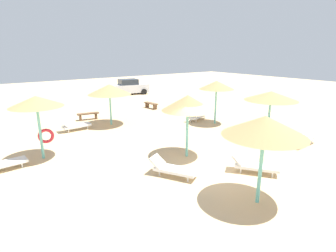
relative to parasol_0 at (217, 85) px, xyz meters
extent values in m
plane|color=#D1B284|center=(-5.49, -5.09, -2.61)|extent=(80.00, 80.00, 0.00)
cylinder|color=#6BC6BC|center=(0.00, 0.00, -1.38)|extent=(0.12, 0.12, 2.45)
cone|color=tan|center=(0.00, 0.00, 0.02)|extent=(2.29, 2.29, 0.54)
cylinder|color=#6BC6BC|center=(-5.84, 3.91, -1.53)|extent=(0.12, 0.12, 2.15)
cone|color=tan|center=(-5.84, 3.91, -0.23)|extent=(2.80, 2.80, 0.65)
cylinder|color=#6BC6BC|center=(-6.07, -7.85, -1.41)|extent=(0.12, 0.12, 2.39)
cone|color=tan|center=(-6.07, -7.85, -0.01)|extent=(2.58, 2.58, 0.62)
cylinder|color=#6BC6BC|center=(0.10, -4.00, -1.47)|extent=(0.12, 0.12, 2.27)
cone|color=tan|center=(0.10, -4.00, -0.19)|extent=(2.86, 2.86, 0.50)
cylinder|color=#6BC6BC|center=(-5.36, -3.41, -1.45)|extent=(0.12, 0.12, 2.31)
cone|color=tan|center=(-5.36, -3.41, -0.05)|extent=(2.36, 2.36, 0.69)
cylinder|color=#6BC6BC|center=(-10.88, 0.31, -1.34)|extent=(0.12, 0.12, 2.53)
cone|color=tan|center=(-10.88, 0.31, 0.06)|extent=(2.29, 2.29, 0.48)
torus|color=red|center=(-10.66, 0.31, -1.57)|extent=(0.71, 0.31, 0.70)
cube|color=white|center=(-0.32, 1.41, -2.33)|extent=(1.82, 1.15, 0.12)
cube|color=white|center=(-1.08, 1.15, -2.06)|extent=(0.60, 0.74, 0.47)
cylinder|color=silver|center=(-0.82, 1.01, -2.50)|extent=(0.06, 0.06, 0.22)
cylinder|color=silver|center=(-0.96, 1.42, -2.50)|extent=(0.06, 0.06, 0.22)
cylinder|color=silver|center=(0.32, 1.39, -2.50)|extent=(0.06, 0.06, 0.22)
cylinder|color=silver|center=(0.18, 1.81, -2.50)|extent=(0.06, 0.06, 0.22)
cube|color=white|center=(-8.14, 3.98, -2.33)|extent=(1.72, 0.69, 0.12)
cube|color=white|center=(-8.94, 3.96, -2.08)|extent=(0.47, 0.65, 0.44)
cylinder|color=silver|center=(-8.73, 3.74, -2.50)|extent=(0.06, 0.06, 0.22)
cylinder|color=silver|center=(-8.74, 4.18, -2.50)|extent=(0.06, 0.06, 0.22)
cylinder|color=silver|center=(-7.53, 3.78, -2.50)|extent=(0.06, 0.06, 0.22)
cylinder|color=silver|center=(-7.54, 4.22, -2.50)|extent=(0.06, 0.06, 0.22)
cube|color=white|center=(-4.24, -6.47, -2.33)|extent=(1.51, 1.75, 0.12)
cube|color=white|center=(-4.71, -5.82, -2.07)|extent=(0.78, 0.73, 0.45)
cylinder|color=silver|center=(-4.77, -6.12, -2.50)|extent=(0.06, 0.06, 0.22)
cylinder|color=silver|center=(-4.41, -5.86, -2.50)|extent=(0.06, 0.06, 0.22)
cylinder|color=silver|center=(-4.07, -7.09, -2.50)|extent=(0.06, 0.06, 0.22)
cylinder|color=silver|center=(-3.71, -6.83, -2.50)|extent=(0.06, 0.06, 0.22)
cube|color=white|center=(0.51, -5.82, -2.33)|extent=(1.72, 0.70, 0.12)
cube|color=white|center=(1.31, -5.79, -2.14)|extent=(0.55, 0.66, 0.33)
cylinder|color=silver|center=(1.10, -5.58, -2.50)|extent=(0.06, 0.06, 0.22)
cylinder|color=silver|center=(1.12, -6.02, -2.50)|extent=(0.06, 0.06, 0.22)
cylinder|color=silver|center=(-0.10, -5.62, -2.50)|extent=(0.06, 0.06, 0.22)
cylinder|color=silver|center=(-0.08, -6.06, -2.50)|extent=(0.06, 0.06, 0.22)
cube|color=white|center=(-7.10, -4.80, -2.33)|extent=(1.39, 1.80, 0.12)
cube|color=white|center=(-7.49, -4.10, -2.09)|extent=(0.79, 0.73, 0.41)
cylinder|color=silver|center=(-7.58, -4.38, -2.50)|extent=(0.06, 0.06, 0.22)
cylinder|color=silver|center=(-7.20, -4.17, -2.50)|extent=(0.06, 0.06, 0.22)
cylinder|color=silver|center=(-6.99, -5.43, -2.50)|extent=(0.06, 0.06, 0.22)
cylinder|color=silver|center=(-6.61, -5.21, -2.50)|extent=(0.06, 0.06, 0.22)
cube|color=white|center=(-12.47, -0.12, -2.33)|extent=(1.75, 0.80, 0.12)
cylinder|color=silver|center=(-11.85, -0.29, -2.50)|extent=(0.06, 0.06, 0.22)
cylinder|color=silver|center=(-11.89, 0.15, -2.50)|extent=(0.06, 0.06, 0.22)
cube|color=brown|center=(-0.82, 6.80, -2.16)|extent=(0.53, 1.53, 0.08)
cube|color=brown|center=(-0.78, 6.25, -2.40)|extent=(0.37, 0.15, 0.41)
cube|color=brown|center=(-0.87, 7.35, -2.40)|extent=(0.37, 0.15, 0.41)
cube|color=brown|center=(-6.61, 6.15, -2.16)|extent=(1.55, 0.64, 0.08)
cube|color=brown|center=(-7.15, 6.24, -2.40)|extent=(0.18, 0.37, 0.41)
cube|color=brown|center=(-6.07, 6.06, -2.40)|extent=(0.18, 0.37, 0.41)
cube|color=silver|center=(1.52, 14.88, -1.94)|extent=(4.23, 2.35, 0.90)
cube|color=#262D38|center=(1.32, 14.92, -1.19)|extent=(2.24, 1.88, 0.60)
cylinder|color=black|center=(3.00, 15.52, -2.29)|extent=(0.67, 0.33, 0.64)
cylinder|color=black|center=(2.70, 13.79, -2.29)|extent=(0.67, 0.33, 0.64)
cylinder|color=black|center=(0.34, 15.98, -2.29)|extent=(0.67, 0.33, 0.64)
cylinder|color=black|center=(0.04, 14.25, -2.29)|extent=(0.67, 0.33, 0.64)
camera|label=1|loc=(-13.04, -12.44, 2.18)|focal=28.69mm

